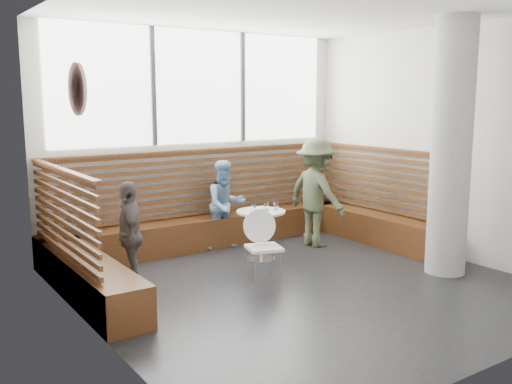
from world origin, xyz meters
TOP-DOWN VIEW (x-y plane):
  - room at (0.00, 0.00)m, footprint 5.00×5.00m
  - booth at (0.00, 1.77)m, footprint 5.00×2.50m
  - concrete_column at (1.85, -0.60)m, footprint 0.50×0.50m
  - wall_art at (-2.46, 0.40)m, footprint 0.03×0.50m
  - cafe_table at (0.22, 1.20)m, footprint 0.67×0.67m
  - cafe_chair at (-0.29, 0.47)m, footprint 0.41×0.40m
  - adult_man at (1.36, 1.38)m, footprint 0.69×1.10m
  - child_back at (0.13, 2.00)m, footprint 0.67×0.54m
  - child_left at (-1.70, 1.14)m, footprint 0.51×0.80m
  - plate_near at (0.13, 1.26)m, footprint 0.20×0.20m
  - plate_far at (0.32, 1.34)m, footprint 0.22×0.22m
  - glass_left at (0.05, 1.14)m, footprint 0.08×0.08m
  - glass_mid at (0.29, 1.18)m, footprint 0.07×0.07m
  - glass_right at (0.46, 1.18)m, footprint 0.07×0.07m
  - menu_card at (0.23, 0.99)m, footprint 0.21×0.17m

SIDE VIEW (x-z plane):
  - booth at x=0.00m, z-range -0.31..1.13m
  - cafe_table at x=0.22m, z-range 0.15..0.84m
  - cafe_chair at x=-0.29m, z-range 0.07..0.94m
  - child_left at x=-1.70m, z-range 0.00..1.27m
  - child_back at x=0.13m, z-range 0.00..1.32m
  - menu_card at x=0.23m, z-range 0.69..0.70m
  - plate_near at x=0.13m, z-range 0.69..0.70m
  - plate_far at x=0.32m, z-range 0.69..0.71m
  - glass_right at x=0.46m, z-range 0.69..0.80m
  - glass_mid at x=0.29m, z-range 0.69..0.80m
  - glass_left at x=0.05m, z-range 0.69..0.81m
  - adult_man at x=1.36m, z-range 0.00..1.63m
  - concrete_column at x=1.85m, z-range 0.00..3.20m
  - room at x=0.00m, z-range 0.00..3.20m
  - wall_art at x=-2.46m, z-range 2.05..2.55m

